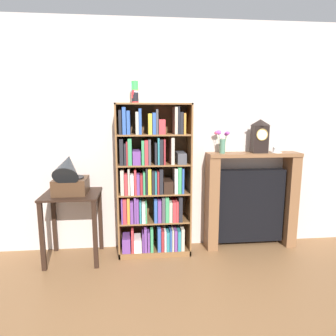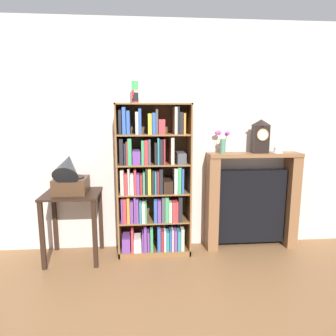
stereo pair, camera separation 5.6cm
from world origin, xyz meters
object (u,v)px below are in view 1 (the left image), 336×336
(bookshelf, at_px, (152,186))
(flower_vase, at_px, (222,141))
(side_table_left, at_px, (72,210))
(mantel_clock, at_px, (260,136))
(teacup_with_saucer, at_px, (276,150))
(fireplace_mantel, at_px, (251,201))
(gramophone, at_px, (69,176))
(cup_stack, at_px, (135,92))

(bookshelf, relative_size, flower_vase, 6.47)
(side_table_left, height_order, mantel_clock, mantel_clock)
(teacup_with_saucer, bearing_deg, bookshelf, -177.84)
(side_table_left, xyz_separation_m, flower_vase, (1.67, 0.14, 0.71))
(fireplace_mantel, height_order, flower_vase, flower_vase)
(fireplace_mantel, bearing_deg, teacup_with_saucer, -4.47)
(side_table_left, distance_m, fireplace_mantel, 2.05)
(bookshelf, bearing_deg, mantel_clock, 2.42)
(side_table_left, relative_size, mantel_clock, 1.95)
(fireplace_mantel, bearing_deg, bookshelf, -176.31)
(side_table_left, height_order, gramophone, gramophone)
(fireplace_mantel, xyz_separation_m, flower_vase, (-0.38, -0.01, 0.72))
(gramophone, height_order, flower_vase, flower_vase)
(bookshelf, distance_m, teacup_with_saucer, 1.49)
(side_table_left, bearing_deg, gramophone, -90.00)
(flower_vase, bearing_deg, teacup_with_saucer, -0.57)
(mantel_clock, bearing_deg, fireplace_mantel, 158.72)
(mantel_clock, distance_m, flower_vase, 0.44)
(side_table_left, xyz_separation_m, gramophone, (-0.00, -0.05, 0.38))
(side_table_left, bearing_deg, cup_stack, 8.59)
(bookshelf, xyz_separation_m, gramophone, (-0.87, -0.13, 0.16))
(gramophone, bearing_deg, side_table_left, 90.00)
(bookshelf, height_order, mantel_clock, bookshelf)
(gramophone, bearing_deg, bookshelf, 8.65)
(side_table_left, bearing_deg, bookshelf, 5.11)
(bookshelf, bearing_deg, fireplace_mantel, 3.69)
(teacup_with_saucer, bearing_deg, cup_stack, -179.03)
(side_table_left, bearing_deg, mantel_clock, 3.53)
(cup_stack, xyz_separation_m, teacup_with_saucer, (1.62, 0.03, -0.64))
(cup_stack, bearing_deg, fireplace_mantel, 2.06)
(mantel_clock, bearing_deg, teacup_with_saucer, 0.66)
(bookshelf, relative_size, gramophone, 3.37)
(cup_stack, distance_m, teacup_with_saucer, 1.74)
(fireplace_mantel, distance_m, mantel_clock, 0.77)
(fireplace_mantel, bearing_deg, side_table_left, -175.71)
(mantel_clock, bearing_deg, cup_stack, -178.99)
(flower_vase, bearing_deg, bookshelf, -175.64)
(cup_stack, relative_size, teacup_with_saucer, 1.75)
(fireplace_mantel, height_order, teacup_with_saucer, teacup_with_saucer)
(bookshelf, bearing_deg, side_table_left, -174.89)
(cup_stack, relative_size, fireplace_mantel, 0.20)
(cup_stack, height_order, mantel_clock, cup_stack)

